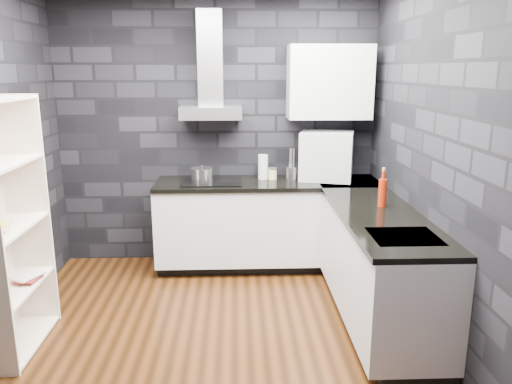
{
  "coord_description": "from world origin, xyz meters",
  "views": [
    {
      "loc": [
        0.19,
        -3.49,
        1.97
      ],
      "look_at": [
        0.35,
        0.45,
        1.0
      ],
      "focal_mm": 35.0,
      "sensor_mm": 36.0,
      "label": 1
    }
  ],
  "objects": [
    {
      "name": "ground",
      "position": [
        0.0,
        0.0,
        0.0
      ],
      "size": [
        3.2,
        3.2,
        0.0
      ],
      "primitive_type": "plane",
      "color": "#40210D"
    },
    {
      "name": "wall_back",
      "position": [
        0.0,
        1.62,
        1.35
      ],
      "size": [
        3.2,
        0.05,
        2.7
      ],
      "primitive_type": "cube",
      "color": "black",
      "rests_on": "ground"
    },
    {
      "name": "wall_front",
      "position": [
        0.0,
        -1.62,
        1.35
      ],
      "size": [
        3.2,
        0.05,
        2.7
      ],
      "primitive_type": "cube",
      "color": "black",
      "rests_on": "ground"
    },
    {
      "name": "wall_right",
      "position": [
        1.62,
        0.0,
        1.35
      ],
      "size": [
        0.05,
        3.2,
        2.7
      ],
      "primitive_type": "cube",
      "color": "black",
      "rests_on": "ground"
    },
    {
      "name": "toekick_back",
      "position": [
        0.5,
        1.34,
        0.05
      ],
      "size": [
        2.18,
        0.5,
        0.1
      ],
      "primitive_type": "cube",
      "color": "black",
      "rests_on": "ground"
    },
    {
      "name": "toekick_right",
      "position": [
        1.34,
        0.1,
        0.05
      ],
      "size": [
        0.5,
        1.78,
        0.1
      ],
      "primitive_type": "cube",
      "color": "black",
      "rests_on": "ground"
    },
    {
      "name": "counter_back_cab",
      "position": [
        0.5,
        1.3,
        0.48
      ],
      "size": [
        2.2,
        0.6,
        0.76
      ],
      "primitive_type": "cube",
      "color": "white",
      "rests_on": "ground"
    },
    {
      "name": "counter_right_cab",
      "position": [
        1.3,
        0.1,
        0.48
      ],
      "size": [
        0.6,
        1.8,
        0.76
      ],
      "primitive_type": "cube",
      "color": "white",
      "rests_on": "ground"
    },
    {
      "name": "counter_back_top",
      "position": [
        0.5,
        1.29,
        0.88
      ],
      "size": [
        2.2,
        0.62,
        0.04
      ],
      "primitive_type": "cube",
      "color": "black",
      "rests_on": "counter_back_cab"
    },
    {
      "name": "counter_right_top",
      "position": [
        1.29,
        0.1,
        0.88
      ],
      "size": [
        0.62,
        1.8,
        0.04
      ],
      "primitive_type": "cube",
      "color": "black",
      "rests_on": "counter_right_cab"
    },
    {
      "name": "counter_corner_top",
      "position": [
        1.3,
        1.3,
        0.88
      ],
      "size": [
        0.62,
        0.62,
        0.04
      ],
      "primitive_type": "cube",
      "color": "black",
      "rests_on": "counter_right_cab"
    },
    {
      "name": "hood_body",
      "position": [
        -0.05,
        1.43,
        1.56
      ],
      "size": [
        0.6,
        0.34,
        0.12
      ],
      "primitive_type": "cube",
      "color": "silver",
      "rests_on": "wall_back"
    },
    {
      "name": "hood_chimney",
      "position": [
        -0.05,
        1.5,
        2.07
      ],
      "size": [
        0.24,
        0.2,
        0.9
      ],
      "primitive_type": "cube",
      "color": "silver",
      "rests_on": "hood_body"
    },
    {
      "name": "upper_cabinet",
      "position": [
        1.1,
        1.43,
        1.85
      ],
      "size": [
        0.8,
        0.35,
        0.7
      ],
      "primitive_type": "cube",
      "color": "silver",
      "rests_on": "wall_back"
    },
    {
      "name": "cooktop",
      "position": [
        -0.05,
        1.3,
        0.91
      ],
      "size": [
        0.58,
        0.5,
        0.01
      ],
      "primitive_type": "cube",
      "color": "black",
      "rests_on": "counter_back_top"
    },
    {
      "name": "sink_rim",
      "position": [
        1.3,
        -0.4,
        0.89
      ],
      "size": [
        0.44,
        0.4,
        0.01
      ],
      "primitive_type": "cube",
      "color": "silver",
      "rests_on": "counter_right_top"
    },
    {
      "name": "pot",
      "position": [
        -0.14,
        1.24,
        0.97
      ],
      "size": [
        0.21,
        0.21,
        0.12
      ],
      "primitive_type": "cylinder",
      "rotation": [
        0.0,
        0.0,
        -0.05
      ],
      "color": "silver",
      "rests_on": "cooktop"
    },
    {
      "name": "glass_vase",
      "position": [
        0.46,
        1.41,
        1.02
      ],
      "size": [
        0.12,
        0.12,
        0.24
      ],
      "primitive_type": "cylinder",
      "rotation": [
        0.0,
        0.0,
        0.31
      ],
      "color": "silver",
      "rests_on": "counter_back_top"
    },
    {
      "name": "storage_jar",
      "position": [
        0.55,
        1.38,
        0.95
      ],
      "size": [
        0.1,
        0.1,
        0.1
      ],
      "primitive_type": "cylinder",
      "rotation": [
        0.0,
        0.0,
        0.19
      ],
      "color": "beige",
      "rests_on": "counter_back_top"
    },
    {
      "name": "utensil_crock",
      "position": [
        0.73,
        1.34,
        0.97
      ],
      "size": [
        0.12,
        0.12,
        0.13
      ],
      "primitive_type": "cylinder",
      "rotation": [
        0.0,
        0.0,
        0.27
      ],
      "color": "silver",
      "rests_on": "counter_back_top"
    },
    {
      "name": "appliance_garage",
      "position": [
        1.09,
        1.36,
        1.12
      ],
      "size": [
        0.59,
        0.51,
        0.5
      ],
      "primitive_type": "cube",
      "rotation": [
        0.0,
        0.0,
        -0.26
      ],
      "color": "#B8BBBF",
      "rests_on": "counter_back_top"
    },
    {
      "name": "red_bottle",
      "position": [
        1.36,
        0.33,
        1.01
      ],
      "size": [
        0.07,
        0.07,
        0.22
      ],
      "primitive_type": "cylinder",
      "rotation": [
        0.0,
        0.0,
        -0.13
      ],
      "color": "#951E07",
      "rests_on": "counter_right_top"
    },
    {
      "name": "bookshelf",
      "position": [
        -1.42,
        -0.13,
        0.9
      ],
      "size": [
        0.35,
        0.8,
        1.8
      ],
      "primitive_type": "cube",
      "rotation": [
        0.0,
        0.0,
        0.01
      ],
      "color": "silver",
      "rests_on": "ground"
    },
    {
      "name": "book_red",
      "position": [
        -1.41,
        -0.01,
        0.57
      ],
      "size": [
        0.15,
        0.04,
        0.21
      ],
      "primitive_type": "imported",
      "rotation": [
        0.0,
        0.0,
        -0.12
      ],
      "color": "maroon",
      "rests_on": "bookshelf"
    },
    {
      "name": "book_second",
      "position": [
        -1.42,
        0.02,
        0.59
      ],
      "size": [
        0.15,
        0.09,
        0.22
      ],
      "primitive_type": "imported",
      "rotation": [
        0.0,
        0.0,
        -0.46
      ],
      "color": "#B2B2B2",
      "rests_on": "bookshelf"
    }
  ]
}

